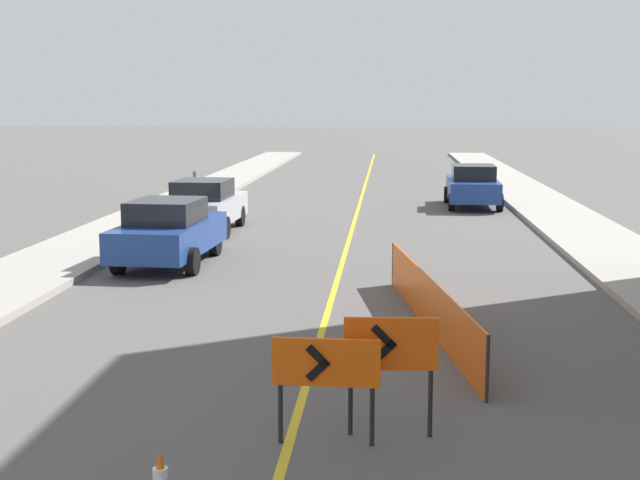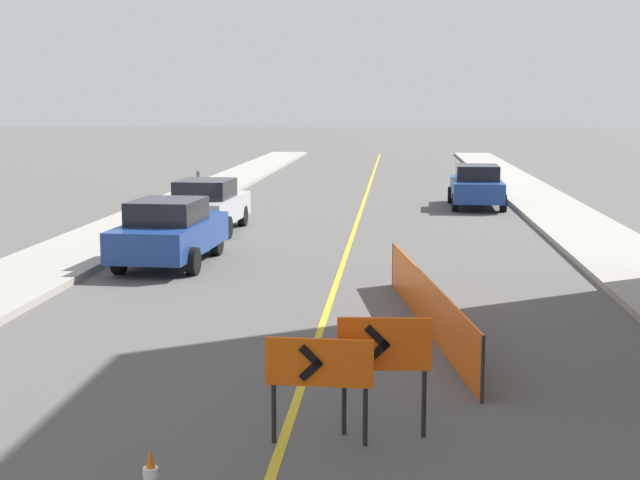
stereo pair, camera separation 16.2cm
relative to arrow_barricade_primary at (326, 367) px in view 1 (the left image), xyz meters
name	(u,v)px [view 1 (the left image)]	position (x,y,z in m)	size (l,w,h in m)	color
lane_stripe	(357,214)	(-0.42, 21.39, -0.90)	(0.12, 73.48, 0.01)	gold
sidewalk_left	(164,210)	(-7.33, 21.39, -0.83)	(2.62, 73.48, 0.15)	#9E998E
sidewalk_right	(556,213)	(6.48, 21.39, -0.83)	(2.62, 73.48, 0.15)	#9E998E
arrow_barricade_primary	(326,367)	(0.00, 0.00, 0.00)	(1.23, 0.11, 1.24)	#EF560C
arrow_barricade_secondary	(391,350)	(0.73, 0.32, 0.13)	(1.09, 0.12, 1.42)	#EF560C
safety_mesh_fence	(429,303)	(1.39, 5.34, -0.45)	(1.23, 7.58, 0.91)	#EF560C
parked_car_curb_near	(168,232)	(-4.57, 11.11, -0.11)	(2.05, 4.40, 1.59)	navy
parked_car_curb_mid	(204,206)	(-4.85, 16.61, -0.11)	(1.96, 4.37, 1.59)	#B7B7BC
parked_car_curb_far	(473,186)	(3.81, 23.74, -0.11)	(1.95, 4.35, 1.59)	navy
parking_meter_far_curb	(195,181)	(-6.37, 22.27, 0.15)	(0.12, 0.11, 1.27)	#4C4C51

